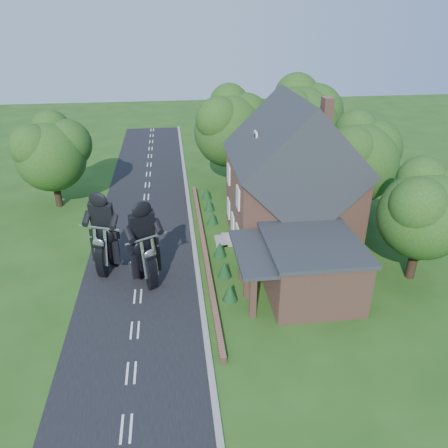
{
  "coord_description": "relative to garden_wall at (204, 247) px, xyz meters",
  "views": [
    {
      "loc": [
        2.39,
        -21.37,
        15.11
      ],
      "look_at": [
        5.48,
        3.23,
        2.8
      ],
      "focal_mm": 35.0,
      "sensor_mm": 36.0,
      "label": 1
    }
  ],
  "objects": [
    {
      "name": "tree_behind_house",
      "position": [
        9.88,
        11.14,
        6.03
      ],
      "size": [
        7.81,
        7.2,
        10.08
      ],
      "color": "black",
      "rests_on": "ground"
    },
    {
      "name": "shrub_d",
      "position": [
        1.0,
        4.0,
        0.35
      ],
      "size": [
        0.9,
        0.9,
        1.1
      ],
      "primitive_type": "cone",
      "color": "#103316",
      "rests_on": "ground"
    },
    {
      "name": "ground",
      "position": [
        -4.3,
        -5.0,
        -0.2
      ],
      "size": [
        120.0,
        120.0,
        0.0
      ],
      "primitive_type": "plane",
      "color": "#204814",
      "rests_on": "ground"
    },
    {
      "name": "shrub_a",
      "position": [
        1.0,
        -6.0,
        0.35
      ],
      "size": [
        0.9,
        0.9,
        1.1
      ],
      "primitive_type": "cone",
      "color": "#103316",
      "rests_on": "ground"
    },
    {
      "name": "garden_wall",
      "position": [
        0.0,
        0.0,
        0.0
      ],
      "size": [
        0.3,
        22.0,
        0.4
      ],
      "primitive_type": "cube",
      "color": "#895945",
      "rests_on": "ground"
    },
    {
      "name": "tree_annex_side",
      "position": [
        12.83,
        -4.9,
        4.49
      ],
      "size": [
        5.64,
        5.2,
        7.48
      ],
      "color": "black",
      "rests_on": "ground"
    },
    {
      "name": "motorcycle_follow",
      "position": [
        -6.25,
        -1.95,
        0.62
      ],
      "size": [
        1.04,
        1.81,
        1.65
      ],
      "primitive_type": null,
      "rotation": [
        0.0,
        0.0,
        2.78
      ],
      "color": "black",
      "rests_on": "ground"
    },
    {
      "name": "tree_house_right",
      "position": [
        12.35,
        3.62,
        4.99
      ],
      "size": [
        6.51,
        6.0,
        8.4
      ],
      "color": "black",
      "rests_on": "ground"
    },
    {
      "name": "road",
      "position": [
        -4.3,
        -5.0,
        -0.19
      ],
      "size": [
        7.0,
        80.0,
        0.02
      ],
      "primitive_type": "cube",
      "color": "black",
      "rests_on": "ground"
    },
    {
      "name": "shrub_c",
      "position": [
        1.0,
        -1.0,
        0.35
      ],
      "size": [
        0.9,
        0.9,
        1.1
      ],
      "primitive_type": "cone",
      "color": "#103316",
      "rests_on": "ground"
    },
    {
      "name": "house",
      "position": [
        6.19,
        1.0,
        4.14
      ],
      "size": [
        9.54,
        8.64,
        10.24
      ],
      "color": "#895945",
      "rests_on": "ground"
    },
    {
      "name": "shrub_f",
      "position": [
        1.0,
        9.0,
        0.35
      ],
      "size": [
        0.9,
        0.9,
        1.1
      ],
      "primitive_type": "cone",
      "color": "#103316",
      "rests_on": "ground"
    },
    {
      "name": "shrub_b",
      "position": [
        1.0,
        -3.5,
        0.35
      ],
      "size": [
        0.9,
        0.9,
        1.1
      ],
      "primitive_type": "cone",
      "color": "#103316",
      "rests_on": "ground"
    },
    {
      "name": "annex",
      "position": [
        5.57,
        -5.8,
        1.57
      ],
      "size": [
        7.05,
        5.94,
        3.44
      ],
      "color": "#895945",
      "rests_on": "ground"
    },
    {
      "name": "tree_behind_left",
      "position": [
        3.86,
        12.13,
        5.53
      ],
      "size": [
        6.94,
        6.4,
        9.16
      ],
      "color": "black",
      "rests_on": "ground"
    },
    {
      "name": "kerb",
      "position": [
        -0.65,
        -5.0,
        -0.14
      ],
      "size": [
        0.3,
        80.0,
        0.12
      ],
      "primitive_type": "cube",
      "color": "gray",
      "rests_on": "ground"
    },
    {
      "name": "motorcycle_lead",
      "position": [
        -3.8,
        -3.69,
        0.62
      ],
      "size": [
        1.23,
        1.77,
        1.65
      ],
      "primitive_type": null,
      "rotation": [
        0.0,
        0.0,
        3.63
      ],
      "color": "black",
      "rests_on": "ground"
    },
    {
      "name": "tree_far_road",
      "position": [
        -11.16,
        9.11,
        4.64
      ],
      "size": [
        6.08,
        5.6,
        7.84
      ],
      "color": "black",
      "rests_on": "ground"
    },
    {
      "name": "shrub_e",
      "position": [
        1.0,
        6.5,
        0.35
      ],
      "size": [
        0.9,
        0.9,
        1.1
      ],
      "primitive_type": "cone",
      "color": "#103316",
      "rests_on": "ground"
    }
  ]
}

